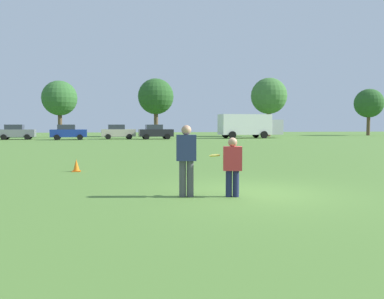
% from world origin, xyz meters
% --- Properties ---
extents(ground_plane, '(166.94, 166.94, 0.00)m').
position_xyz_m(ground_plane, '(0.00, 0.00, 0.00)').
color(ground_plane, '#517A33').
extents(player_thrower, '(0.53, 0.36, 1.80)m').
position_xyz_m(player_thrower, '(-1.81, -0.25, 1.01)').
color(player_thrower, '#4C4C51').
rests_on(player_thrower, ground).
extents(player_defender, '(0.50, 0.35, 1.49)m').
position_xyz_m(player_defender, '(-0.67, -0.46, 0.83)').
color(player_defender, '#1E234C').
rests_on(player_defender, ground).
extents(frisbee, '(0.27, 0.27, 0.07)m').
position_xyz_m(frisbee, '(-1.09, -0.29, 1.03)').
color(frisbee, yellow).
extents(traffic_cone, '(0.32, 0.32, 0.48)m').
position_xyz_m(traffic_cone, '(-5.16, 5.70, 0.23)').
color(traffic_cone, '#D8590C').
rests_on(traffic_cone, ground).
extents(parked_car_near_left, '(4.32, 2.45, 1.82)m').
position_xyz_m(parked_car_near_left, '(-16.23, 40.81, 0.92)').
color(parked_car_near_left, slate).
rests_on(parked_car_near_left, ground).
extents(parked_car_mid_left, '(4.32, 2.45, 1.82)m').
position_xyz_m(parked_car_mid_left, '(-9.88, 38.92, 0.92)').
color(parked_car_mid_left, navy).
rests_on(parked_car_mid_left, ground).
extents(parked_car_center, '(4.32, 2.45, 1.82)m').
position_xyz_m(parked_car_center, '(-4.07, 40.41, 0.92)').
color(parked_car_center, '#B7AD99').
rests_on(parked_car_center, ground).
extents(parked_car_mid_right, '(4.32, 2.45, 1.82)m').
position_xyz_m(parked_car_mid_right, '(0.58, 39.31, 0.92)').
color(parked_car_mid_right, black).
rests_on(parked_car_mid_right, ground).
extents(box_truck, '(8.65, 3.41, 3.18)m').
position_xyz_m(box_truck, '(13.22, 40.67, 1.75)').
color(box_truck, white).
rests_on(box_truck, ground).
extents(tree_west_maple, '(4.98, 4.98, 8.10)m').
position_xyz_m(tree_west_maple, '(-12.35, 48.99, 5.57)').
color(tree_west_maple, brown).
rests_on(tree_west_maple, ground).
extents(tree_center_elm, '(5.39, 5.39, 8.77)m').
position_xyz_m(tree_center_elm, '(1.49, 49.77, 6.03)').
color(tree_center_elm, brown).
rests_on(tree_center_elm, ground).
extents(tree_east_birch, '(5.52, 5.52, 8.98)m').
position_xyz_m(tree_east_birch, '(18.68, 47.75, 6.17)').
color(tree_east_birch, brown).
rests_on(tree_east_birch, ground).
extents(tree_east_oak, '(4.79, 4.79, 7.78)m').
position_xyz_m(tree_east_oak, '(37.11, 49.97, 5.35)').
color(tree_east_oak, brown).
rests_on(tree_east_oak, ground).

